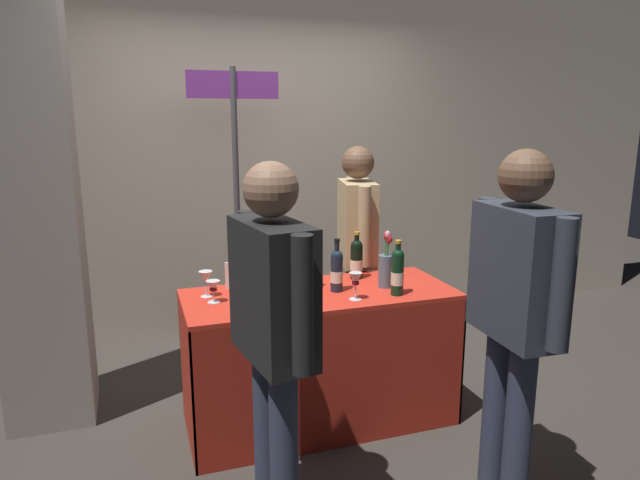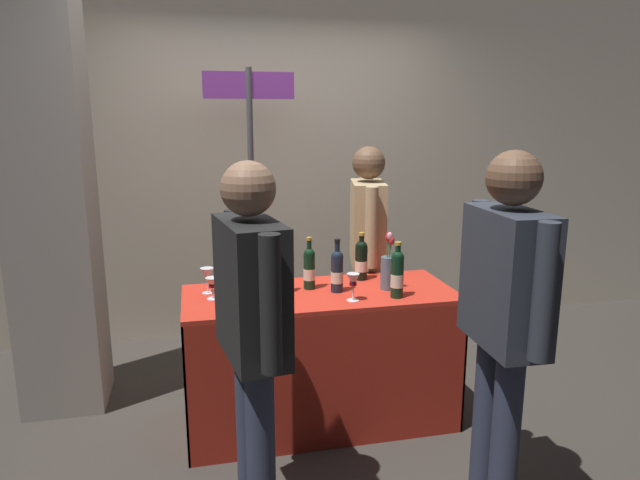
% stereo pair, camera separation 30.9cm
% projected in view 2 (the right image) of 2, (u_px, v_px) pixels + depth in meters
% --- Properties ---
extents(ground_plane, '(12.00, 12.00, 0.00)m').
position_uv_depth(ground_plane, '(320.00, 419.00, 3.33)').
color(ground_plane, '#38332D').
extents(back_partition, '(7.75, 0.12, 3.06)m').
position_uv_depth(back_partition, '(277.00, 145.00, 4.50)').
color(back_partition, '#B2A893').
rests_on(back_partition, ground_plane).
extents(concrete_pillar, '(0.46, 0.46, 3.06)m').
position_uv_depth(concrete_pillar, '(46.00, 156.00, 3.23)').
color(concrete_pillar, gray).
rests_on(concrete_pillar, ground_plane).
extents(tasting_table, '(1.52, 0.63, 0.79)m').
position_uv_depth(tasting_table, '(320.00, 335.00, 3.22)').
color(tasting_table, red).
rests_on(tasting_table, ground_plane).
extents(featured_wine_bottle, '(0.07, 0.07, 0.30)m').
position_uv_depth(featured_wine_bottle, '(309.00, 268.00, 3.20)').
color(featured_wine_bottle, black).
rests_on(featured_wine_bottle, tasting_table).
extents(display_bottle_0, '(0.07, 0.07, 0.31)m').
position_uv_depth(display_bottle_0, '(397.00, 273.00, 3.04)').
color(display_bottle_0, black).
rests_on(display_bottle_0, tasting_table).
extents(display_bottle_1, '(0.07, 0.07, 0.30)m').
position_uv_depth(display_bottle_1, '(337.00, 270.00, 3.14)').
color(display_bottle_1, '#192333').
rests_on(display_bottle_1, tasting_table).
extents(display_bottle_2, '(0.07, 0.07, 0.35)m').
position_uv_depth(display_bottle_2, '(277.00, 268.00, 3.10)').
color(display_bottle_2, black).
rests_on(display_bottle_2, tasting_table).
extents(display_bottle_3, '(0.08, 0.08, 0.29)m').
position_uv_depth(display_bottle_3, '(361.00, 259.00, 3.38)').
color(display_bottle_3, black).
rests_on(display_bottle_3, tasting_table).
extents(wine_glass_near_vendor, '(0.07, 0.07, 0.14)m').
position_uv_depth(wine_glass_near_vendor, '(207.00, 274.00, 3.12)').
color(wine_glass_near_vendor, silver).
rests_on(wine_glass_near_vendor, tasting_table).
extents(wine_glass_mid, '(0.07, 0.07, 0.15)m').
position_uv_depth(wine_glass_mid, '(353.00, 281.00, 2.99)').
color(wine_glass_mid, silver).
rests_on(wine_glass_mid, tasting_table).
extents(wine_glass_near_taster, '(0.07, 0.07, 0.12)m').
position_uv_depth(wine_glass_near_taster, '(212.00, 284.00, 3.02)').
color(wine_glass_near_taster, silver).
rests_on(wine_glass_near_taster, tasting_table).
extents(flower_vase, '(0.08, 0.08, 0.34)m').
position_uv_depth(flower_vase, '(388.00, 269.00, 3.19)').
color(flower_vase, slate).
rests_on(flower_vase, tasting_table).
extents(brochure_stand, '(0.17, 0.09, 0.16)m').
position_uv_depth(brochure_stand, '(243.00, 274.00, 3.23)').
color(brochure_stand, silver).
rests_on(brochure_stand, tasting_table).
extents(vendor_presenter, '(0.30, 0.58, 1.57)m').
position_uv_depth(vendor_presenter, '(367.00, 241.00, 3.77)').
color(vendor_presenter, '#4C4233').
rests_on(vendor_presenter, ground_plane).
extents(taster_foreground_right, '(0.23, 0.62, 1.63)m').
position_uv_depth(taster_foreground_right, '(504.00, 306.00, 2.35)').
color(taster_foreground_right, '#2D3347').
rests_on(taster_foreground_right, ground_plane).
extents(taster_foreground_left, '(0.28, 0.62, 1.59)m').
position_uv_depth(taster_foreground_left, '(252.00, 317.00, 2.29)').
color(taster_foreground_left, '#2D3347').
rests_on(taster_foreground_left, ground_plane).
extents(booth_signpost, '(0.64, 0.04, 2.09)m').
position_uv_depth(booth_signpost, '(251.00, 176.00, 4.04)').
color(booth_signpost, '#47474C').
rests_on(booth_signpost, ground_plane).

